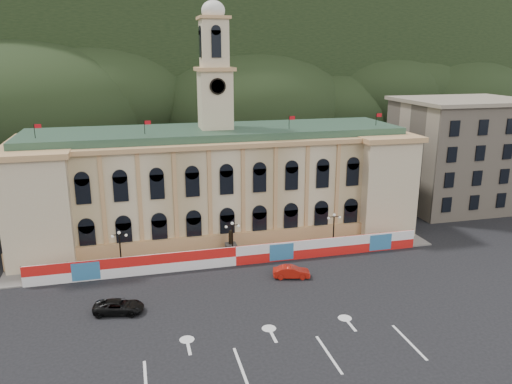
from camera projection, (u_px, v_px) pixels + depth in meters
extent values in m
plane|color=black|center=(268.00, 326.00, 49.11)|extent=(260.00, 260.00, 0.00)
cube|color=black|center=(163.00, 66.00, 164.59)|extent=(230.00, 70.00, 44.00)
cube|color=#595651|center=(282.00, 39.00, 152.06)|extent=(22.00, 8.00, 14.00)
cube|color=beige|center=(217.00, 186.00, 73.38)|extent=(55.00, 15.00, 14.00)
cube|color=tan|center=(228.00, 242.00, 67.65)|extent=(56.00, 0.80, 2.40)
cube|color=tan|center=(216.00, 137.00, 71.42)|extent=(56.20, 16.20, 0.60)
cube|color=#32533E|center=(216.00, 132.00, 71.23)|extent=(53.00, 13.00, 1.20)
cube|color=beige|center=(45.00, 199.00, 66.88)|extent=(8.00, 17.00, 14.00)
cube|color=beige|center=(366.00, 178.00, 78.01)|extent=(8.00, 17.00, 14.00)
cube|color=beige|center=(215.00, 100.00, 70.00)|extent=(4.40, 4.40, 8.00)
cube|color=tan|center=(214.00, 69.00, 68.87)|extent=(5.20, 5.20, 0.50)
cube|color=beige|center=(214.00, 44.00, 67.98)|extent=(3.60, 3.60, 6.50)
cube|color=tan|center=(213.00, 18.00, 67.07)|extent=(4.20, 4.20, 0.40)
cylinder|color=black|center=(218.00, 86.00, 67.31)|extent=(2.20, 0.20, 2.20)
ellipsoid|color=silver|center=(213.00, 11.00, 66.83)|extent=(3.20, 3.20, 2.72)
cube|color=tan|center=(460.00, 155.00, 85.83)|extent=(20.00, 16.00, 18.00)
cube|color=gray|center=(466.00, 100.00, 83.34)|extent=(21.00, 17.00, 0.60)
cube|color=red|center=(236.00, 256.00, 62.78)|extent=(50.00, 0.25, 2.50)
cube|color=teal|center=(86.00, 271.00, 58.39)|extent=(3.20, 0.05, 2.20)
cube|color=teal|center=(282.00, 252.00, 64.08)|extent=(3.20, 0.05, 2.20)
cube|color=teal|center=(381.00, 242.00, 67.39)|extent=(3.20, 0.05, 2.20)
cube|color=slate|center=(232.00, 256.00, 65.67)|extent=(56.00, 5.50, 0.16)
cube|color=#595651|center=(231.00, 250.00, 65.68)|extent=(1.40, 1.40, 1.80)
cylinder|color=black|center=(231.00, 238.00, 65.22)|extent=(0.60, 0.60, 1.60)
sphere|color=black|center=(231.00, 231.00, 64.98)|extent=(0.44, 0.44, 0.44)
cylinder|color=black|center=(122.00, 269.00, 61.63)|extent=(0.44, 0.44, 0.30)
cylinder|color=black|center=(120.00, 252.00, 61.02)|extent=(0.18, 0.18, 4.80)
cube|color=black|center=(119.00, 235.00, 60.41)|extent=(1.60, 0.08, 0.08)
sphere|color=silver|center=(112.00, 236.00, 60.26)|extent=(0.36, 0.36, 0.36)
sphere|color=silver|center=(126.00, 235.00, 60.64)|extent=(0.36, 0.36, 0.36)
sphere|color=silver|center=(119.00, 233.00, 60.34)|extent=(0.40, 0.40, 0.40)
cylinder|color=black|center=(233.00, 258.00, 64.95)|extent=(0.44, 0.44, 0.30)
cylinder|color=black|center=(232.00, 242.00, 64.34)|extent=(0.18, 0.18, 4.80)
cube|color=black|center=(232.00, 225.00, 63.73)|extent=(1.60, 0.08, 0.08)
sphere|color=silver|center=(226.00, 227.00, 63.58)|extent=(0.36, 0.36, 0.36)
sphere|color=silver|center=(238.00, 226.00, 63.96)|extent=(0.36, 0.36, 0.36)
sphere|color=silver|center=(232.00, 223.00, 63.66)|extent=(0.40, 0.40, 0.40)
cylinder|color=black|center=(333.00, 248.00, 68.27)|extent=(0.44, 0.44, 0.30)
cylinder|color=black|center=(333.00, 233.00, 67.66)|extent=(0.18, 0.18, 4.80)
cube|color=black|center=(334.00, 217.00, 67.04)|extent=(1.60, 0.08, 0.08)
sphere|color=silver|center=(329.00, 218.00, 66.89)|extent=(0.36, 0.36, 0.36)
sphere|color=silver|center=(340.00, 217.00, 67.27)|extent=(0.36, 0.36, 0.36)
sphere|color=silver|center=(334.00, 215.00, 66.98)|extent=(0.40, 0.40, 0.40)
imported|color=#AF170C|center=(291.00, 272.00, 59.51)|extent=(3.47, 5.07, 1.45)
imported|color=black|center=(119.00, 307.00, 51.39)|extent=(4.33, 6.02, 1.42)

